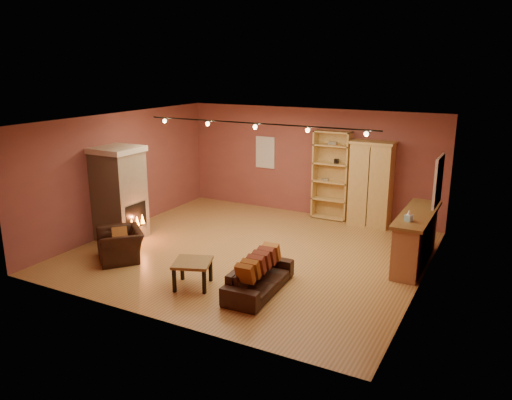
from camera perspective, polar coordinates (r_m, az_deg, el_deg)
The scene contains 16 objects.
floor at distance 10.72m, azimuth -0.61°, elevation -5.95°, with size 7.00×7.00×0.00m, color olive.
ceiling at distance 10.05m, azimuth -0.65°, elevation 9.10°, with size 7.00×7.00×0.00m, color brown.
back_wall at distance 13.17m, azimuth 6.16°, elevation 4.35°, with size 7.00×0.02×2.80m, color brown.
left_wall at distance 12.32m, azimuth -15.10°, elevation 3.13°, with size 0.02×6.50×2.80m, color brown.
right_wall at distance 9.21m, azimuth 18.88°, elevation -1.22°, with size 0.02×6.50×2.80m, color brown.
fireplace at distance 11.66m, azimuth -15.32°, elevation 0.73°, with size 1.01×0.98×2.12m.
back_window at distance 13.66m, azimuth 1.06°, elevation 5.46°, with size 0.56×0.04×0.86m, color silver.
bookcase at distance 12.89m, azimuth 8.68°, elevation 2.91°, with size 0.93×0.36×2.28m.
armoire at distance 12.47m, azimuth 13.01°, elevation 1.81°, with size 1.04×0.59×2.11m.
bar_counter at distance 10.42m, azimuth 17.75°, elevation -4.18°, with size 0.60×2.23×1.07m.
tissue_box at distance 9.66m, azimuth 17.06°, elevation -1.81°, with size 0.14×0.14×0.21m.
right_window at distance 10.50m, azimuth 20.12°, elevation 2.06°, with size 0.05×0.90×1.00m, color silver.
loveseat at distance 8.83m, azimuth 0.36°, elevation -8.26°, with size 0.58×1.73×0.73m.
armchair at distance 10.56m, azimuth -15.28°, elevation -4.39°, with size 1.15×1.11×0.85m.
coffee_table at distance 9.05m, azimuth -7.27°, elevation -7.37°, with size 0.83×0.83×0.49m.
track_rail at distance 10.24m, azimuth -0.11°, elevation 8.59°, with size 5.20×0.09×0.13m.
Camera 1 is at (4.78, -8.77, 3.89)m, focal length 35.00 mm.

